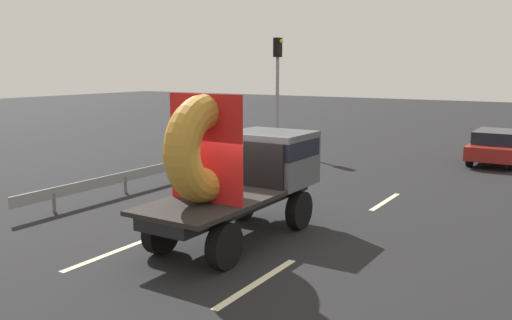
# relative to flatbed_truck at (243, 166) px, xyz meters

# --- Properties ---
(ground_plane) EXTENTS (120.00, 120.00, 0.00)m
(ground_plane) POSITION_rel_flatbed_truck_xyz_m (0.20, -0.78, -1.74)
(ground_plane) COLOR black
(flatbed_truck) EXTENTS (2.02, 5.14, 3.50)m
(flatbed_truck) POSITION_rel_flatbed_truck_xyz_m (0.00, 0.00, 0.00)
(flatbed_truck) COLOR black
(flatbed_truck) RESTS_ON ground_plane
(distant_sedan) EXTENTS (1.86, 4.35, 1.42)m
(distant_sedan) POSITION_rel_flatbed_truck_xyz_m (3.60, 14.13, -0.97)
(distant_sedan) COLOR black
(distant_sedan) RESTS_ON ground_plane
(traffic_light) EXTENTS (0.42, 0.36, 5.44)m
(traffic_light) POSITION_rel_flatbed_truck_xyz_m (-6.01, 12.07, 1.84)
(traffic_light) COLOR gray
(traffic_light) RESTS_ON ground_plane
(guardrail) EXTENTS (0.10, 10.96, 0.71)m
(guardrail) POSITION_rel_flatbed_truck_xyz_m (-5.74, 3.09, -1.21)
(guardrail) COLOR gray
(guardrail) RESTS_ON ground_plane
(lane_dash_left_near) EXTENTS (0.16, 2.49, 0.01)m
(lane_dash_left_near) POSITION_rel_flatbed_truck_xyz_m (-1.80, -2.63, -1.73)
(lane_dash_left_near) COLOR beige
(lane_dash_left_near) RESTS_ON ground_plane
(lane_dash_left_far) EXTENTS (0.16, 2.45, 0.01)m
(lane_dash_left_far) POSITION_rel_flatbed_truck_xyz_m (-1.80, 5.32, -1.73)
(lane_dash_left_far) COLOR beige
(lane_dash_left_far) RESTS_ON ground_plane
(lane_dash_right_near) EXTENTS (0.16, 2.79, 0.01)m
(lane_dash_right_near) POSITION_rel_flatbed_truck_xyz_m (1.80, -2.21, -1.73)
(lane_dash_right_near) COLOR beige
(lane_dash_right_near) RESTS_ON ground_plane
(lane_dash_right_far) EXTENTS (0.16, 2.43, 0.01)m
(lane_dash_right_far) POSITION_rel_flatbed_truck_xyz_m (1.80, 5.14, -1.73)
(lane_dash_right_far) COLOR beige
(lane_dash_right_far) RESTS_ON ground_plane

